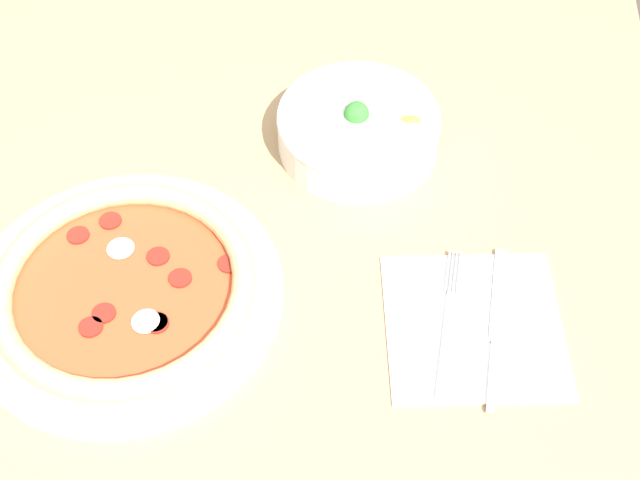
{
  "coord_description": "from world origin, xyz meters",
  "views": [
    {
      "loc": [
        0.14,
        -0.65,
        1.56
      ],
      "look_at": [
        0.08,
        -0.01,
        0.76
      ],
      "focal_mm": 50.0,
      "sensor_mm": 36.0,
      "label": 1
    }
  ],
  "objects_px": {
    "pizza": "(124,288)",
    "knife": "(496,333)",
    "bowl": "(359,128)",
    "fork": "(447,323)"
  },
  "relations": [
    {
      "from": "pizza",
      "to": "knife",
      "type": "height_order",
      "value": "pizza"
    },
    {
      "from": "bowl",
      "to": "fork",
      "type": "bearing_deg",
      "value": -66.09
    },
    {
      "from": "bowl",
      "to": "fork",
      "type": "height_order",
      "value": "bowl"
    },
    {
      "from": "knife",
      "to": "fork",
      "type": "bearing_deg",
      "value": 86.91
    },
    {
      "from": "fork",
      "to": "knife",
      "type": "xyz_separation_m",
      "value": [
        0.05,
        -0.01,
        -0.0
      ]
    },
    {
      "from": "pizza",
      "to": "knife",
      "type": "relative_size",
      "value": 1.66
    },
    {
      "from": "pizza",
      "to": "fork",
      "type": "xyz_separation_m",
      "value": [
        0.36,
        -0.0,
        -0.01
      ]
    },
    {
      "from": "pizza",
      "to": "bowl",
      "type": "relative_size",
      "value": 1.71
    },
    {
      "from": "bowl",
      "to": "knife",
      "type": "height_order",
      "value": "bowl"
    },
    {
      "from": "bowl",
      "to": "fork",
      "type": "relative_size",
      "value": 1.06
    }
  ]
}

